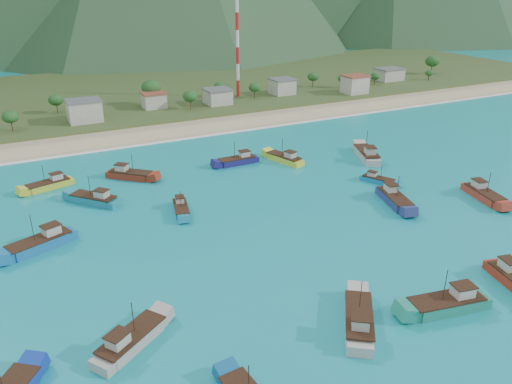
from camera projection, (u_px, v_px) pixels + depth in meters
name	position (u px, v px, depth m)	size (l,w,h in m)	color
ground	(322.00, 237.00, 91.49)	(600.00, 600.00, 0.00)	#0D9899
beach	(181.00, 130.00, 156.27)	(400.00, 18.00, 1.20)	beige
land	(133.00, 93.00, 206.30)	(400.00, 110.00, 2.40)	#385123
surf_line	(192.00, 138.00, 148.48)	(400.00, 2.50, 0.08)	white
village	(181.00, 98.00, 176.30)	(212.63, 26.64, 7.24)	beige
vegetation	(145.00, 99.00, 173.06)	(274.37, 25.04, 9.17)	#235623
radio_tower	(238.00, 47.00, 185.85)	(1.20, 1.20, 36.76)	red
boat_2	(181.00, 209.00, 101.27)	(4.57, 9.29, 5.27)	teal
boat_3	(95.00, 200.00, 104.90)	(9.84, 10.51, 6.57)	teal
boat_6	(367.00, 155.00, 130.94)	(8.35, 13.48, 7.67)	#AAA29A
boat_8	(359.00, 321.00, 67.65)	(9.93, 11.86, 7.12)	#B8AFA8
boat_11	(447.00, 304.00, 71.15)	(12.69, 5.79, 7.23)	#1F836D
boat_14	(238.00, 161.00, 127.25)	(10.68, 3.29, 6.29)	navy
boat_16	(378.00, 180.00, 115.81)	(5.80, 8.34, 4.80)	#137FB2
boat_17	(394.00, 199.00, 104.92)	(6.53, 12.26, 6.95)	navy
boat_18	(41.00, 244.00, 87.42)	(12.62, 7.81, 7.18)	#1466A5
boat_22	(130.00, 175.00, 118.04)	(10.50, 9.91, 6.59)	maroon
boat_23	(131.00, 341.00, 64.10)	(11.15, 9.06, 6.63)	#A7A297
boat_24	(484.00, 195.00, 107.20)	(5.91, 11.92, 6.76)	#A93423
boat_25	(49.00, 185.00, 112.49)	(10.87, 5.90, 6.16)	gold
boat_26	(284.00, 159.00, 128.59)	(6.27, 11.40, 6.46)	yellow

